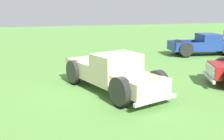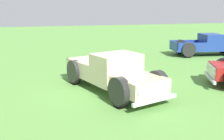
# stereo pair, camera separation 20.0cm
# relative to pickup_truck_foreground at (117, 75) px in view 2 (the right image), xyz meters

# --- Properties ---
(ground_plane) EXTENTS (80.00, 80.00, 0.00)m
(ground_plane) POSITION_rel_pickup_truck_foreground_xyz_m (-0.61, -0.15, -0.78)
(ground_plane) COLOR #5B9342
(pickup_truck_foreground) EXTENTS (5.64, 3.45, 1.63)m
(pickup_truck_foreground) POSITION_rel_pickup_truck_foreground_xyz_m (0.00, 0.00, 0.00)
(pickup_truck_foreground) COLOR #C6B793
(pickup_truck_foreground) RESTS_ON ground_plane
(pickup_truck_behind_right) EXTENTS (2.66, 5.30, 1.55)m
(pickup_truck_behind_right) POSITION_rel_pickup_truck_foreground_xyz_m (-6.76, 9.16, -0.04)
(pickup_truck_behind_right) COLOR navy
(pickup_truck_behind_right) RESTS_ON ground_plane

